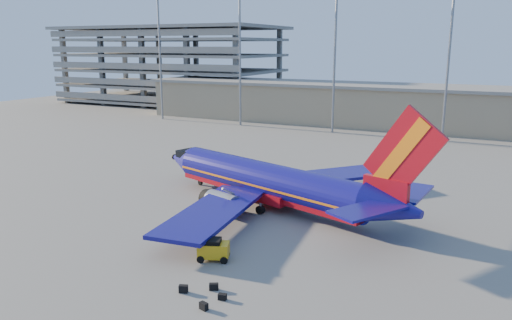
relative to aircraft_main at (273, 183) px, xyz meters
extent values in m
plane|color=slate|center=(-3.36, 0.54, -2.51)|extent=(220.00, 220.00, 0.00)
cube|color=gray|center=(6.64, 58.54, 1.49)|extent=(120.00, 15.00, 8.00)
cube|color=slate|center=(6.64, 58.54, 5.69)|extent=(122.00, 16.00, 0.60)
cube|color=slate|center=(-65.36, 74.54, -1.51)|extent=(60.00, 30.00, 0.70)
cube|color=slate|center=(-65.36, 74.54, 2.69)|extent=(60.00, 30.00, 0.70)
cube|color=slate|center=(-65.36, 74.54, 6.89)|extent=(60.00, 30.00, 0.70)
cube|color=slate|center=(-65.36, 74.54, 11.09)|extent=(60.00, 30.00, 0.70)
cube|color=slate|center=(-65.36, 74.54, 15.29)|extent=(60.00, 30.00, 0.70)
cube|color=slate|center=(-65.36, 74.54, 18.49)|extent=(62.00, 32.00, 0.80)
cube|color=slate|center=(-65.36, 87.54, 7.99)|extent=(1.20, 1.20, 21.00)
cylinder|color=gray|center=(-48.36, 46.54, 11.49)|extent=(0.44, 0.44, 28.00)
cylinder|color=gray|center=(-28.36, 46.54, 11.49)|extent=(0.44, 0.44, 28.00)
cylinder|color=gray|center=(-8.36, 46.54, 11.49)|extent=(0.44, 0.44, 28.00)
cylinder|color=gray|center=(11.64, 46.54, 11.49)|extent=(0.44, 0.44, 28.00)
cylinder|color=navy|center=(-0.79, 0.26, 0.16)|extent=(23.73, 10.81, 3.66)
cube|color=#A60D18|center=(-0.79, 0.26, -0.78)|extent=(23.51, 10.15, 1.29)
cube|color=orange|center=(-0.79, 0.26, -0.09)|extent=(23.74, 10.85, 0.22)
cone|color=navy|center=(-14.07, 4.56, 0.16)|extent=(5.08, 4.77, 3.66)
cube|color=black|center=(-12.85, 4.17, 1.10)|extent=(3.05, 3.18, 0.79)
cone|color=navy|center=(12.95, -4.20, 0.51)|extent=(6.03, 5.07, 3.66)
cube|color=#A60D18|center=(12.20, -3.96, 1.84)|extent=(4.12, 1.80, 2.18)
cube|color=#A60D18|center=(13.52, -4.39, 5.31)|extent=(7.01, 2.54, 7.90)
cube|color=orange|center=(13.33, -4.32, 5.31)|extent=(4.73, 1.89, 6.20)
cube|color=navy|center=(13.62, -0.88, 1.05)|extent=(3.61, 6.61, 0.22)
cube|color=navy|center=(11.54, -7.28, 1.05)|extent=(5.74, 6.97, 0.22)
cube|color=navy|center=(3.31, 8.09, -0.73)|extent=(13.94, 14.72, 0.35)
cube|color=navy|center=(-2.07, -8.49, -0.73)|extent=(6.53, 15.78, 0.35)
cube|color=#A60D18|center=(-0.32, 0.10, -1.18)|extent=(6.84, 5.50, 0.99)
cylinder|color=gray|center=(-0.33, 5.52, -1.38)|extent=(4.03, 3.08, 2.08)
cylinder|color=gray|center=(-3.51, -4.27, -1.38)|extent=(4.03, 3.08, 2.08)
cylinder|color=gray|center=(-11.15, 3.62, -1.97)|extent=(0.30, 0.30, 1.09)
cylinder|color=black|center=(-11.15, 3.62, -2.20)|extent=(0.68, 0.43, 0.63)
cylinder|color=black|center=(1.41, 2.25, -2.10)|extent=(0.96, 0.77, 0.83)
cylinder|color=black|center=(-0.17, -2.65, -2.10)|extent=(0.96, 0.77, 0.83)
cube|color=gold|center=(1.28, -14.12, -1.66)|extent=(2.71, 2.12, 1.13)
cube|color=black|center=(1.28, -14.12, -0.98)|extent=(1.50, 1.57, 0.40)
cylinder|color=black|center=(0.22, -13.87, -2.22)|extent=(0.62, 0.40, 0.59)
cylinder|color=black|center=(0.66, -15.03, -2.22)|extent=(0.62, 0.40, 0.59)
cylinder|color=black|center=(1.91, -13.21, -2.22)|extent=(0.62, 0.40, 0.59)
cylinder|color=black|center=(2.35, -14.38, -2.22)|extent=(0.62, 0.40, 0.59)
cube|color=black|center=(2.13, -19.54, -2.25)|extent=(0.68, 0.52, 0.53)
cube|color=black|center=(4.55, -20.84, -2.27)|extent=(0.64, 0.48, 0.48)
cube|color=black|center=(4.99, -19.23, -2.30)|extent=(0.61, 0.43, 0.42)
cube|color=black|center=(3.80, -18.32, -2.27)|extent=(0.70, 0.56, 0.48)
camera|label=1|loc=(20.12, -45.12, 13.83)|focal=35.00mm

